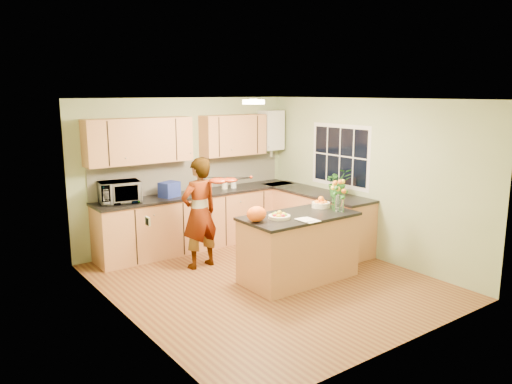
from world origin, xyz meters
TOP-DOWN VIEW (x-y plane):
  - floor at (0.00, 0.00)m, footprint 4.50×4.50m
  - ceiling at (0.00, 0.00)m, footprint 4.00×4.50m
  - wall_back at (0.00, 2.25)m, footprint 4.00×0.02m
  - wall_front at (0.00, -2.25)m, footprint 4.00×0.02m
  - wall_left at (-2.00, 0.00)m, footprint 0.02×4.50m
  - wall_right at (2.00, 0.00)m, footprint 0.02×4.50m
  - back_counter at (0.10, 1.95)m, footprint 3.64×0.62m
  - right_counter at (1.70, 0.85)m, footprint 0.62×2.24m
  - splashback at (0.10, 2.23)m, footprint 3.60×0.02m
  - upper_cabinets at (-0.18, 2.08)m, footprint 3.20×0.34m
  - boiler at (1.70, 2.09)m, footprint 0.40×0.30m
  - window_right at (1.99, 0.60)m, footprint 0.01×1.30m
  - light_switch at (-1.99, -0.60)m, footprint 0.02×0.09m
  - ceiling_lamp at (0.00, 0.30)m, footprint 0.30×0.30m
  - peninsula_island at (0.42, -0.19)m, footprint 1.62×0.83m
  - fruit_dish at (0.07, -0.19)m, footprint 0.29×0.29m
  - orange_bowl at (0.97, -0.04)m, footprint 0.27×0.27m
  - flower_vase at (1.02, -0.37)m, footprint 0.28×0.28m
  - orange_bag at (-0.27, -0.14)m, footprint 0.34×0.31m
  - papers at (0.32, -0.49)m, footprint 0.21×0.28m
  - violinist at (-0.44, 1.06)m, footprint 0.64×0.45m
  - violin at (-0.24, 0.84)m, footprint 0.69×0.60m
  - microwave at (-1.30, 1.97)m, footprint 0.65×0.50m
  - blue_box at (-0.49, 1.92)m, footprint 0.36×0.31m
  - kettle at (0.09, 1.93)m, footprint 0.17×0.17m
  - jar_cream at (0.57, 1.95)m, footprint 0.12×0.12m
  - jar_white at (0.75, 1.93)m, footprint 0.12×0.12m
  - potted_plant at (1.70, 0.34)m, footprint 0.52×0.50m

SIDE VIEW (x-z plane):
  - floor at x=0.00m, z-range 0.00..0.00m
  - peninsula_island at x=0.42m, z-range 0.00..0.93m
  - back_counter at x=0.10m, z-range 0.00..0.94m
  - right_counter at x=1.70m, z-range 0.00..0.94m
  - violinist at x=-0.44m, z-range 0.00..1.66m
  - papers at x=0.32m, z-range 0.93..0.94m
  - fruit_dish at x=0.07m, z-range 0.92..1.02m
  - orange_bowl at x=0.97m, z-range 0.92..1.07m
  - jar_white at x=0.75m, z-range 0.94..1.09m
  - jar_cream at x=0.57m, z-range 0.94..1.10m
  - orange_bag at x=-0.27m, z-range 0.93..1.14m
  - blue_box at x=-0.49m, z-range 0.94..1.18m
  - kettle at x=0.09m, z-range 0.91..1.22m
  - microwave at x=-1.30m, z-range 0.94..1.27m
  - potted_plant at x=1.70m, z-range 0.94..1.40m
  - splashback at x=0.10m, z-range 0.94..1.46m
  - wall_back at x=0.00m, z-range 0.00..2.50m
  - wall_front at x=0.00m, z-range 0.00..2.50m
  - wall_left at x=-2.00m, z-range 0.00..2.50m
  - wall_right at x=2.00m, z-range 0.00..2.50m
  - flower_vase at x=1.02m, z-range 1.02..1.53m
  - light_switch at x=-1.99m, z-range 1.26..1.34m
  - violin at x=-0.24m, z-range 1.24..1.41m
  - window_right at x=1.99m, z-range 1.02..2.08m
  - upper_cabinets at x=-0.18m, z-range 1.50..2.20m
  - boiler at x=1.70m, z-range 1.47..2.33m
  - ceiling_lamp at x=0.00m, z-range 2.43..2.50m
  - ceiling at x=0.00m, z-range 2.49..2.51m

